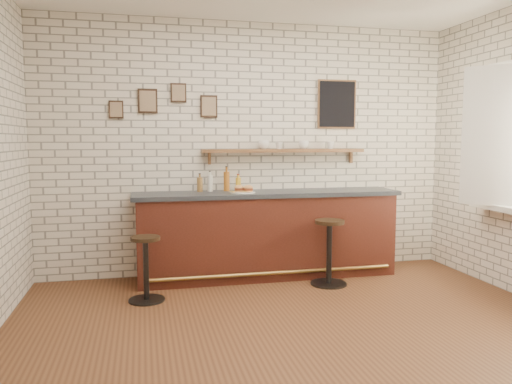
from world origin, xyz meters
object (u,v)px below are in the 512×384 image
bitters_bottle_brown (200,184)px  shelf_cup_a (264,145)px  sandwich_plate (243,192)px  bitters_bottle_white (210,183)px  bar_counter (267,234)px  bar_stool_left (146,267)px  bar_stool_right (329,250)px  shelf_cup_b (279,146)px  ciabatta_sandwich (244,189)px  bitters_bottle_amber (227,181)px  condiment_bottle_yellow (238,184)px  shelf_cup_d (330,145)px  shelf_cup_c (304,145)px

bitters_bottle_brown → shelf_cup_a: shelf_cup_a is taller
sandwich_plate → bitters_bottle_white: 0.43m
bar_counter → bar_stool_left: 1.54m
bar_counter → shelf_cup_a: shelf_cup_a is taller
bitters_bottle_white → bitters_bottle_brown: bearing=180.0°
bar_stool_right → shelf_cup_b: size_ratio=8.25×
ciabatta_sandwich → bitters_bottle_amber: bitters_bottle_amber is taller
ciabatta_sandwich → condiment_bottle_yellow: bearing=94.2°
sandwich_plate → bitters_bottle_white: (-0.34, 0.23, 0.09)m
sandwich_plate → ciabatta_sandwich: bearing=-0.0°
bar_stool_left → condiment_bottle_yellow: bearing=35.5°
ciabatta_sandwich → bitters_bottle_white: bitters_bottle_white is taller
bar_counter → shelf_cup_d: shelf_cup_d is taller
sandwich_plate → bitters_bottle_brown: 0.52m
bar_stool_right → shelf_cup_d: 1.37m
bitters_bottle_white → bitters_bottle_amber: bearing=0.0°
shelf_cup_b → shelf_cup_d: 0.66m
ciabatta_sandwich → bitters_bottle_white: bearing=146.4°
shelf_cup_c → bar_counter: bearing=120.2°
shelf_cup_a → shelf_cup_b: shelf_cup_a is taller
ciabatta_sandwich → shelf_cup_b: size_ratio=2.66×
ciabatta_sandwich → shelf_cup_c: bearing=19.0°
condiment_bottle_yellow → shelf_cup_b: (0.51, 0.04, 0.45)m
condiment_bottle_yellow → bitters_bottle_brown: bearing=-180.0°
shelf_cup_b → shelf_cup_c: bearing=-73.4°
bitters_bottle_brown → shelf_cup_c: 1.36m
bitters_bottle_amber → bar_stool_left: bearing=-140.7°
shelf_cup_b → shelf_cup_c: shelf_cup_c is taller
bar_counter → shelf_cup_b: shelf_cup_b is taller
bitters_bottle_brown → shelf_cup_a: size_ratio=1.61×
shelf_cup_b → ciabatta_sandwich: bearing=136.0°
bitters_bottle_brown → bar_stool_left: bitters_bottle_brown is taller
sandwich_plate → bitters_bottle_white: bearing=145.6°
bitters_bottle_amber → shelf_cup_c: bearing=2.6°
bitters_bottle_brown → condiment_bottle_yellow: 0.45m
sandwich_plate → bitters_bottle_amber: 0.30m
bitters_bottle_brown → bar_stool_left: size_ratio=0.33×
bitters_bottle_white → bitters_bottle_amber: bitters_bottle_amber is taller
bar_stool_right → shelf_cup_a: (-0.58, 0.69, 1.16)m
bitters_bottle_white → condiment_bottle_yellow: (0.34, 0.00, -0.01)m
bitters_bottle_brown → shelf_cup_d: size_ratio=2.23×
sandwich_plate → ciabatta_sandwich: size_ratio=1.19×
bitters_bottle_amber → shelf_cup_b: shelf_cup_b is taller
sandwich_plate → bitters_bottle_amber: (-0.15, 0.23, 0.11)m
shelf_cup_a → shelf_cup_d: size_ratio=1.39×
bitters_bottle_white → bitters_bottle_amber: size_ratio=0.82×
bitters_bottle_white → bar_stool_right: bitters_bottle_white is taller
sandwich_plate → bar_stool_right: sandwich_plate is taller
bitters_bottle_brown → bitters_bottle_amber: bitters_bottle_amber is taller
bitters_bottle_brown → bar_stool_left: bearing=-129.2°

